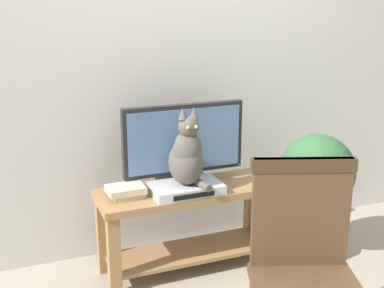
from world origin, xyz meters
TOP-DOWN VIEW (x-y plane):
  - back_wall at (0.00, 0.94)m, footprint 7.00×0.12m
  - tv_stand at (-0.08, 0.49)m, footprint 1.13×0.40m
  - tv at (-0.08, 0.58)m, footprint 0.77×0.20m
  - media_box at (-0.12, 0.42)m, footprint 0.42×0.26m
  - cat at (-0.12, 0.41)m, footprint 0.20×0.30m
  - wooden_chair at (0.03, -0.59)m, footprint 0.59×0.59m
  - book_stack at (-0.47, 0.49)m, footprint 0.22×0.17m
  - potted_plant at (0.71, 0.28)m, footprint 0.48×0.48m

SIDE VIEW (x-z plane):
  - tv_stand at x=-0.08m, z-range 0.09..0.64m
  - potted_plant at x=0.71m, z-range 0.11..0.97m
  - media_box at x=-0.12m, z-range 0.54..0.60m
  - wooden_chair at x=0.03m, z-range 0.08..1.08m
  - book_stack at x=-0.47m, z-range 0.55..0.62m
  - cat at x=-0.12m, z-range 0.54..1.02m
  - tv at x=-0.08m, z-range 0.55..1.06m
  - back_wall at x=0.00m, z-range 0.00..2.80m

